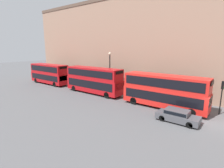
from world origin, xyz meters
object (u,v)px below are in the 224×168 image
Objects in this scene: bus_leading at (164,90)px; traffic_light at (222,91)px; pedestrian at (111,88)px; bus_second_in_queue at (94,79)px; car_dark_sedan at (177,115)px; bus_third_in_queue at (49,73)px.

bus_leading is 6.36m from traffic_light.
traffic_light is at bearing -91.87° from pedestrian.
pedestrian is at bearing -40.99° from bus_second_in_queue.
pedestrian is (5.61, 13.22, 0.14)m from car_dark_sedan.
bus_leading is at bearing 105.31° from traffic_light.
bus_second_in_queue is at bearing 139.01° from pedestrian.
bus_second_in_queue is at bearing -90.00° from bus_third_in_queue.
bus_third_in_queue is at bearing 83.14° from car_dark_sedan.
bus_third_in_queue is 2.39× the size of car_dark_sedan.
bus_second_in_queue is 2.53× the size of car_dark_sedan.
car_dark_sedan is at bearing -113.01° from pedestrian.
pedestrian is (0.54, 16.47, -2.00)m from traffic_light.
bus_second_in_queue reaches higher than traffic_light.
traffic_light is (5.07, -3.25, 2.13)m from car_dark_sedan.
traffic_light is 16.60m from pedestrian.
bus_leading is 12.28m from bus_second_in_queue.
car_dark_sedan is 14.37m from pedestrian.
bus_third_in_queue is at bearing 90.00° from bus_second_in_queue.
pedestrian reaches higher than car_dark_sedan.
car_dark_sedan is (-3.40, -2.87, -1.65)m from bus_leading.
bus_second_in_queue reaches higher than bus_leading.
traffic_light is 2.18× the size of pedestrian.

